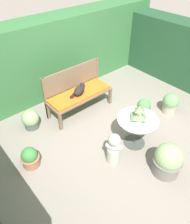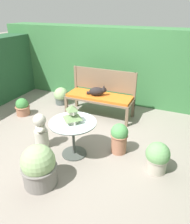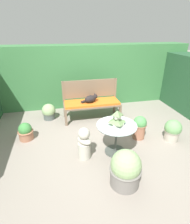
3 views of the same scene
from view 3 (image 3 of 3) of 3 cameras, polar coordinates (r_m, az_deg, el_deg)
name	(u,v)px [view 3 (image 3 of 3)]	position (r m, az deg, el deg)	size (l,w,h in m)	color
ground	(103,139)	(3.93, 2.73, -8.95)	(30.00, 30.00, 0.00)	gray
foliage_hedge_back	(86,75)	(5.61, -3.12, 11.96)	(6.40, 0.73, 1.81)	#38703D
garden_bench	(92,104)	(4.62, -1.03, 2.66)	(1.48, 0.55, 0.49)	brown
bench_backrest	(90,91)	(4.75, -1.66, 7.03)	(1.48, 0.06, 1.01)	brown
cat	(91,99)	(4.52, -1.42, 4.34)	(0.45, 0.31, 0.22)	black
patio_table	(116,131)	(3.33, 6.99, -6.10)	(0.75, 0.75, 0.62)	#424742
pagoda_birdhouse	(117,119)	(3.21, 7.22, -2.25)	(0.27, 0.27, 0.29)	beige
garden_bust	(84,144)	(3.28, -3.54, -10.25)	(0.32, 0.35, 0.64)	#B7B2A3
potted_plant_path_edge	(126,169)	(2.84, 9.93, -17.88)	(0.50, 0.50, 0.62)	slate
potted_plant_table_near	(49,112)	(4.85, -14.83, 0.04)	(0.36, 0.36, 0.43)	#4C5651
potted_plant_patio_mid	(173,130)	(4.14, 24.01, -5.45)	(0.36, 0.36, 0.48)	#ADA393
potted_plant_bench_left	(26,132)	(4.14, -21.74, -6.00)	(0.34, 0.34, 0.40)	#9E664C
potted_plant_bench_right	(139,127)	(3.96, 14.32, -4.68)	(0.29, 0.29, 0.53)	#9E664C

